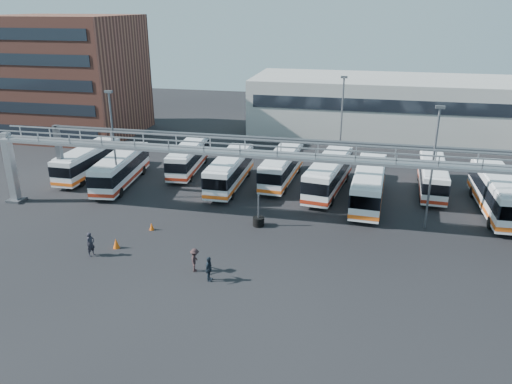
% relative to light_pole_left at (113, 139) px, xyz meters
% --- Properties ---
extents(ground, '(140.00, 140.00, 0.00)m').
position_rel_light_pole_left_xyz_m(ground, '(16.00, -8.00, -5.73)').
color(ground, black).
rests_on(ground, ground).
extents(gantry, '(51.40, 5.15, 7.10)m').
position_rel_light_pole_left_xyz_m(gantry, '(16.00, -2.13, -0.22)').
color(gantry, gray).
rests_on(gantry, ground).
extents(apartment_building, '(18.00, 15.00, 16.00)m').
position_rel_light_pole_left_xyz_m(apartment_building, '(-18.00, 22.00, 2.27)').
color(apartment_building, brown).
rests_on(apartment_building, ground).
extents(warehouse, '(42.00, 14.00, 8.00)m').
position_rel_light_pole_left_xyz_m(warehouse, '(28.00, 30.00, -1.73)').
color(warehouse, '#9E9E99').
rests_on(warehouse, ground).
extents(light_pole_left, '(0.70, 0.35, 10.21)m').
position_rel_light_pole_left_xyz_m(light_pole_left, '(0.00, 0.00, 0.00)').
color(light_pole_left, '#4C4F54').
rests_on(light_pole_left, ground).
extents(light_pole_mid, '(0.70, 0.35, 10.21)m').
position_rel_light_pole_left_xyz_m(light_pole_mid, '(28.00, -1.00, 0.00)').
color(light_pole_mid, '#4C4F54').
rests_on(light_pole_mid, ground).
extents(light_pole_back, '(0.70, 0.35, 10.21)m').
position_rel_light_pole_left_xyz_m(light_pole_back, '(20.00, 14.00, 0.00)').
color(light_pole_back, '#4C4F54').
rests_on(light_pole_back, ground).
extents(bus_0, '(2.48, 10.37, 3.14)m').
position_rel_light_pole_left_xyz_m(bus_0, '(-6.13, 5.23, -3.99)').
color(bus_0, silver).
rests_on(bus_0, ground).
extents(bus_1, '(3.62, 10.95, 3.26)m').
position_rel_light_pole_left_xyz_m(bus_1, '(-1.37, 3.34, -3.92)').
color(bus_1, silver).
rests_on(bus_1, ground).
extents(bus_2, '(3.06, 10.24, 3.06)m').
position_rel_light_pole_left_xyz_m(bus_2, '(3.93, 8.93, -4.03)').
color(bus_2, silver).
rests_on(bus_2, ground).
extents(bus_3, '(2.48, 10.68, 3.24)m').
position_rel_light_pole_left_xyz_m(bus_3, '(9.61, 5.21, -3.93)').
color(bus_3, silver).
rests_on(bus_3, ground).
extents(bus_4, '(3.12, 10.61, 3.18)m').
position_rel_light_pole_left_xyz_m(bus_4, '(14.50, 7.70, -3.97)').
color(bus_4, silver).
rests_on(bus_4, ground).
extents(bus_5, '(4.15, 11.37, 3.38)m').
position_rel_light_pole_left_xyz_m(bus_5, '(19.43, 5.88, -3.86)').
color(bus_5, silver).
rests_on(bus_5, ground).
extents(bus_6, '(3.26, 11.35, 3.41)m').
position_rel_light_pole_left_xyz_m(bus_6, '(23.30, 3.58, -3.84)').
color(bus_6, silver).
rests_on(bus_6, ground).
extents(bus_7, '(2.87, 10.23, 3.07)m').
position_rel_light_pole_left_xyz_m(bus_7, '(29.38, 8.06, -4.03)').
color(bus_7, silver).
rests_on(bus_7, ground).
extents(bus_8, '(2.89, 11.63, 3.52)m').
position_rel_light_pole_left_xyz_m(bus_8, '(34.37, 3.76, -3.78)').
color(bus_8, silver).
rests_on(bus_8, ground).
extents(pedestrian_a, '(0.66, 0.79, 1.84)m').
position_rel_light_pole_left_xyz_m(pedestrian_a, '(3.50, -11.29, -4.81)').
color(pedestrian_a, '#222029').
rests_on(pedestrian_a, ground).
extents(pedestrian_c, '(0.82, 1.20, 1.72)m').
position_rel_light_pole_left_xyz_m(pedestrian_c, '(11.73, -11.84, -4.87)').
color(pedestrian_c, '#2F1F21').
rests_on(pedestrian_c, ground).
extents(pedestrian_d, '(0.43, 1.03, 1.76)m').
position_rel_light_pole_left_xyz_m(pedestrian_d, '(13.06, -12.85, -4.85)').
color(pedestrian_d, '#19232E').
rests_on(pedestrian_d, ground).
extents(cone_left, '(0.60, 0.60, 0.79)m').
position_rel_light_pole_left_xyz_m(cone_left, '(4.71, -9.80, -5.33)').
color(cone_left, '#DF540C').
rests_on(cone_left, ground).
extents(cone_right, '(0.40, 0.40, 0.63)m').
position_rel_light_pole_left_xyz_m(cone_right, '(6.03, -6.20, -5.41)').
color(cone_right, '#DF540C').
rests_on(cone_right, ground).
extents(tire_stack, '(0.96, 0.96, 2.75)m').
position_rel_light_pole_left_xyz_m(tire_stack, '(14.44, -3.50, -5.26)').
color(tire_stack, black).
rests_on(tire_stack, ground).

